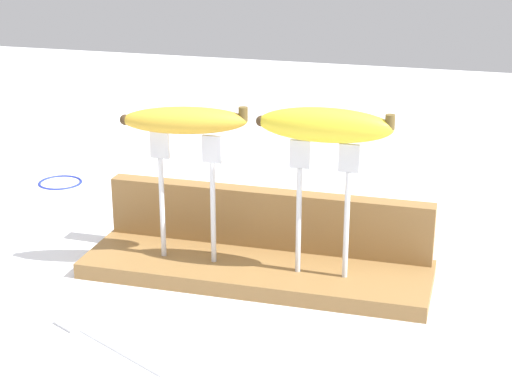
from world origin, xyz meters
name	(u,v)px	position (x,y,z in m)	size (l,w,h in m)	color
ground_plane	(256,277)	(0.00, 0.00, 0.00)	(3.00, 3.00, 0.00)	silver
wooden_board	(256,269)	(0.00, 0.00, 0.01)	(0.47, 0.14, 0.02)	olive
board_backstop	(267,218)	(0.00, 0.06, 0.06)	(0.46, 0.03, 0.08)	olive
fork_stand_left	(187,185)	(-0.09, -0.01, 0.13)	(0.10, 0.01, 0.18)	silver
fork_stand_right	(323,197)	(0.09, -0.01, 0.13)	(0.09, 0.01, 0.18)	silver
banana_raised_left	(185,120)	(-0.09, -0.01, 0.21)	(0.17, 0.08, 0.04)	gold
banana_raised_right	(325,125)	(0.09, -0.01, 0.22)	(0.17, 0.05, 0.04)	yellow
fork_fallen_near	(96,336)	(-0.13, -0.21, 0.00)	(0.17, 0.10, 0.01)	silver
wire_coil	(60,182)	(-0.44, 0.28, 0.00)	(0.08, 0.08, 0.00)	#1E2DA5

